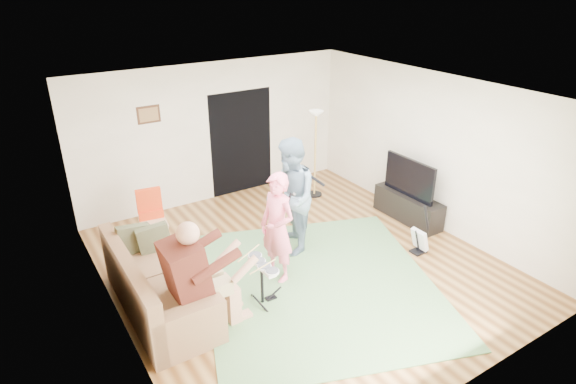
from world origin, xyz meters
The scene contains 19 objects.
floor centered at (0.00, 0.00, 0.00)m, with size 6.00×6.00×0.00m, color brown.
walls centered at (0.00, 0.00, 1.35)m, with size 5.50×6.00×2.70m, color #F0E4D0, non-canonical shape.
ceiling centered at (0.00, 0.00, 2.70)m, with size 6.00×6.00×0.00m, color white.
window_blinds centered at (-2.74, 0.20, 1.55)m, with size 2.05×2.05×0.00m, color #9C6130.
doorway centered at (0.55, 2.99, 1.05)m, with size 2.10×2.10×0.00m, color black.
picture_frame centered at (-1.25, 2.99, 1.90)m, with size 0.42×0.03×0.32m, color #3F2314.
area_rug centered at (-0.08, -0.60, 0.01)m, with size 3.27×3.63×0.02m, color #54834F.
sofa centered at (-2.30, 0.13, 0.30)m, with size 0.92×2.24×0.91m.
drummer centered at (-1.85, -0.52, 0.60)m, with size 1.00×0.56×1.54m.
drum_kit centered at (-1.00, -0.52, 0.29)m, with size 0.36×0.65×0.67m.
singer centered at (-0.49, -0.10, 0.84)m, with size 0.61×0.40×1.68m, color pink.
microphone centered at (-0.29, -0.10, 1.25)m, with size 0.06×0.06×0.24m, color black, non-canonical shape.
guitarist centered at (0.10, 0.46, 0.95)m, with size 0.93×0.72×1.90m, color #6C879E.
guitar_held centered at (0.30, 0.46, 1.29)m, with size 0.12×0.60×0.26m, color white, non-canonical shape.
guitar_spare centered at (1.82, -0.75, 0.24)m, with size 0.31×0.28×0.85m.
torchiere_lamp centered at (1.67, 1.99, 1.21)m, with size 0.32×0.32×1.77m.
dining_chair centered at (-1.75, 1.76, 0.35)m, with size 0.47×0.49×0.99m.
tv_cabinet centered at (2.50, 0.19, 0.25)m, with size 0.40×1.40×0.50m, color black.
television centered at (2.45, 0.19, 0.85)m, with size 0.06×1.13×0.69m, color black.
Camera 1 is at (-3.63, -5.29, 4.19)m, focal length 30.00 mm.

